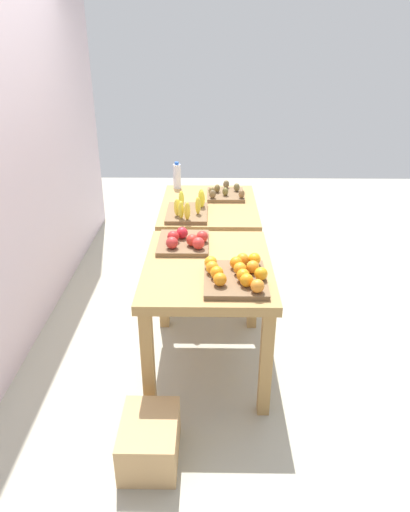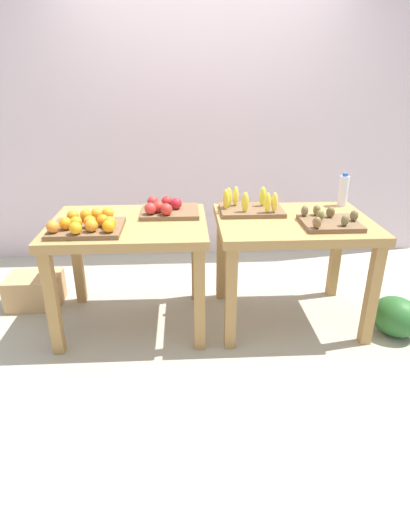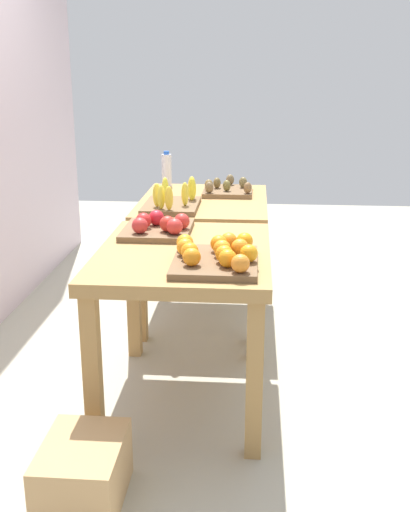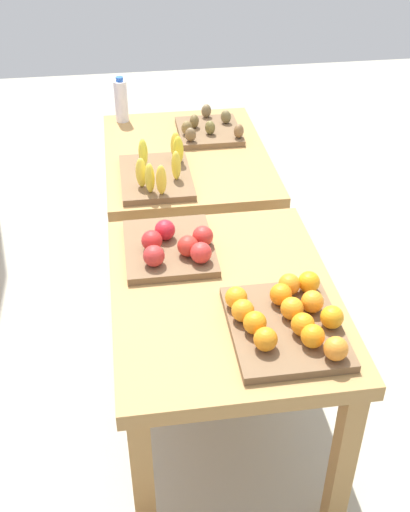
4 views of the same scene
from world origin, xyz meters
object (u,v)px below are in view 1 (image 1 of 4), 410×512
Objects in this scene: display_table_left at (208,279)px; water_bottle at (177,176)px; cardboard_produce_box at (150,440)px; orange_bin at (237,274)px; watermelon_pile at (233,235)px; display_table_right at (209,217)px; apple_bin at (185,241)px; kiwi_bin at (225,193)px; banana_crate at (188,210)px.

display_table_left is 4.25× the size of water_bottle.
display_table_left is 2.60× the size of cardboard_produce_box.
orange_bin is 2.30m from watermelon_pile.
watermelon_pile is 1.81× the size of cardboard_produce_box.
watermelon_pile is at bearing -16.85° from display_table_right.
water_bottle is at bearing 34.36° from display_table_right.
apple_bin is at bearing -7.68° from cardboard_produce_box.
apple_bin is at bearing 164.23° from kiwi_bin.
cardboard_produce_box is at bearing 179.93° from water_bottle.
watermelon_pile is at bearing -2.28° from orange_bin.
banana_crate reaches higher than kiwi_bin.
orange_bin is at bearing -165.34° from water_bottle.
display_table_right is at bearing 0.00° from display_table_left.
orange_bin is 1.22× the size of kiwi_bin.
display_table_right is at bearing 7.15° from orange_bin.
display_table_right is 0.28m from kiwi_bin.
display_table_left reaches higher than cardboard_produce_box.
banana_crate is at bearing 149.29° from display_table_right.
display_table_left is 2.60× the size of apple_bin.
banana_crate is 1.80× the size of water_bottle.
apple_bin is 1.89m from watermelon_pile.
water_bottle reaches higher than kiwi_bin.
display_table_left is 2.34× the size of orange_bin.
banana_crate is at bearing -169.39° from water_bottle.
kiwi_bin reaches higher than watermelon_pile.
banana_crate is at bearing 0.67° from apple_bin.
cardboard_produce_box is (-2.12, 0.44, -0.68)m from kiwi_bin.
cardboard_produce_box is at bearing 175.29° from banana_crate.
display_table_right is at bearing -10.26° from apple_bin.
orange_bin is 1.11× the size of apple_bin.
apple_bin is at bearing 166.44° from watermelon_pile.
water_bottle is at bearing 10.61° from banana_crate.
kiwi_bin is at bearing 1.03° from orange_bin.
display_table_right is 2.34× the size of orange_bin.
cardboard_produce_box is at bearing 159.61° from display_table_left.
orange_bin reaches higher than watermelon_pile.
display_table_right is 1.03m from watermelon_pile.
water_bottle is 0.61× the size of cardboard_produce_box.
cardboard_produce_box is (-2.77, 0.56, -0.01)m from watermelon_pile.
display_table_right is 2.60× the size of cardboard_produce_box.
water_bottle reaches higher than banana_crate.
display_table_right is 1.44× the size of watermelon_pile.
cardboard_produce_box is (-1.93, 0.30, -0.54)m from display_table_right.
kiwi_bin is (0.47, -0.31, -0.01)m from banana_crate.
kiwi_bin is at bearing -11.78° from cardboard_produce_box.
apple_bin is at bearing 31.82° from display_table_left.
display_table_right is at bearing -8.85° from cardboard_produce_box.
watermelon_pile reaches higher than cardboard_produce_box.
display_table_right is 2.60× the size of apple_bin.
banana_crate reaches higher than orange_bin.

